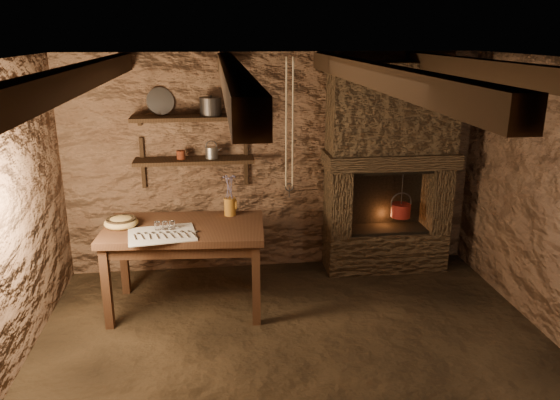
{
  "coord_description": "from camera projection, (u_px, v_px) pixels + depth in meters",
  "views": [
    {
      "loc": [
        -0.63,
        -3.83,
        2.6
      ],
      "look_at": [
        -0.06,
        0.9,
        1.12
      ],
      "focal_mm": 35.0,
      "sensor_mm": 36.0,
      "label": 1
    }
  ],
  "objects": [
    {
      "name": "floor",
      "position": [
        300.0,
        363.0,
        4.47
      ],
      "size": [
        4.5,
        4.5,
        0.0
      ],
      "primitive_type": "plane",
      "color": "black",
      "rests_on": "ground"
    },
    {
      "name": "back_wall",
      "position": [
        273.0,
        164.0,
        6.01
      ],
      "size": [
        4.5,
        0.04,
        2.4
      ],
      "primitive_type": "cube",
      "color": "#513526",
      "rests_on": "floor"
    },
    {
      "name": "front_wall",
      "position": [
        379.0,
        391.0,
        2.22
      ],
      "size": [
        4.5,
        0.04,
        2.4
      ],
      "primitive_type": "cube",
      "color": "#513526",
      "rests_on": "floor"
    },
    {
      "name": "ceiling",
      "position": [
        304.0,
        62.0,
        3.76
      ],
      "size": [
        4.5,
        4.0,
        0.04
      ],
      "primitive_type": "cube",
      "color": "black",
      "rests_on": "back_wall"
    },
    {
      "name": "beam_far_left",
      "position": [
        80.0,
        77.0,
        3.62
      ],
      "size": [
        0.14,
        3.95,
        0.16
      ],
      "primitive_type": "cube",
      "color": "black",
      "rests_on": "ceiling"
    },
    {
      "name": "beam_mid_left",
      "position": [
        231.0,
        76.0,
        3.73
      ],
      "size": [
        0.14,
        3.95,
        0.16
      ],
      "primitive_type": "cube",
      "color": "black",
      "rests_on": "ceiling"
    },
    {
      "name": "beam_mid_right",
      "position": [
        373.0,
        74.0,
        3.85
      ],
      "size": [
        0.14,
        3.95,
        0.16
      ],
      "primitive_type": "cube",
      "color": "black",
      "rests_on": "ceiling"
    },
    {
      "name": "beam_far_right",
      "position": [
        507.0,
        73.0,
        3.96
      ],
      "size": [
        0.14,
        3.95,
        0.16
      ],
      "primitive_type": "cube",
      "color": "black",
      "rests_on": "ceiling"
    },
    {
      "name": "shelf_lower",
      "position": [
        194.0,
        161.0,
        5.74
      ],
      "size": [
        1.25,
        0.3,
        0.04
      ],
      "primitive_type": "cube",
      "color": "black",
      "rests_on": "back_wall"
    },
    {
      "name": "shelf_upper",
      "position": [
        192.0,
        118.0,
        5.6
      ],
      "size": [
        1.25,
        0.3,
        0.04
      ],
      "primitive_type": "cube",
      "color": "black",
      "rests_on": "back_wall"
    },
    {
      "name": "hearth",
      "position": [
        389.0,
        163.0,
        5.93
      ],
      "size": [
        1.43,
        0.51,
        2.3
      ],
      "color": "#322519",
      "rests_on": "floor"
    },
    {
      "name": "work_table",
      "position": [
        186.0,
        264.0,
        5.24
      ],
      "size": [
        1.54,
        0.95,
        0.85
      ],
      "rotation": [
        0.0,
        0.0,
        -0.07
      ],
      "color": "#382013",
      "rests_on": "floor"
    },
    {
      "name": "linen_cloth",
      "position": [
        162.0,
        234.0,
        4.9
      ],
      "size": [
        0.65,
        0.55,
        0.01
      ],
      "primitive_type": "cube",
      "rotation": [
        0.0,
        0.0,
        0.14
      ],
      "color": "beige",
      "rests_on": "work_table"
    },
    {
      "name": "pewter_cutlery_row",
      "position": [
        162.0,
        234.0,
        4.88
      ],
      "size": [
        0.52,
        0.26,
        0.01
      ],
      "primitive_type": null,
      "rotation": [
        0.0,
        0.0,
        0.14
      ],
      "color": "gray",
      "rests_on": "linen_cloth"
    },
    {
      "name": "drinking_glasses",
      "position": [
        165.0,
        226.0,
        4.99
      ],
      "size": [
        0.19,
        0.06,
        0.08
      ],
      "primitive_type": null,
      "color": "silver",
      "rests_on": "linen_cloth"
    },
    {
      "name": "stoneware_jug",
      "position": [
        230.0,
        198.0,
        5.37
      ],
      "size": [
        0.15,
        0.15,
        0.41
      ],
      "rotation": [
        0.0,
        0.0,
        0.4
      ],
      "color": "#A2651F",
      "rests_on": "work_table"
    },
    {
      "name": "wooden_bowl",
      "position": [
        121.0,
        223.0,
        5.1
      ],
      "size": [
        0.41,
        0.41,
        0.11
      ],
      "primitive_type": "ellipsoid",
      "rotation": [
        0.0,
        0.0,
        0.39
      ],
      "color": "olive",
      "rests_on": "work_table"
    },
    {
      "name": "iron_stockpot",
      "position": [
        211.0,
        107.0,
        5.59
      ],
      "size": [
        0.26,
        0.26,
        0.17
      ],
      "primitive_type": "cylinder",
      "rotation": [
        0.0,
        0.0,
        -0.21
      ],
      "color": "#2A2725",
      "rests_on": "shelf_upper"
    },
    {
      "name": "tin_pan",
      "position": [
        160.0,
        101.0,
        5.61
      ],
      "size": [
        0.31,
        0.21,
        0.28
      ],
      "primitive_type": "cylinder",
      "rotation": [
        1.26,
        0.0,
        0.34
      ],
      "color": "#9D9E99",
      "rests_on": "shelf_upper"
    },
    {
      "name": "small_kettle",
      "position": [
        212.0,
        153.0,
        5.73
      ],
      "size": [
        0.18,
        0.13,
        0.19
      ],
      "primitive_type": null,
      "rotation": [
        0.0,
        0.0,
        0.02
      ],
      "color": "#9D9E99",
      "rests_on": "shelf_lower"
    },
    {
      "name": "rusty_tin",
      "position": [
        181.0,
        155.0,
        5.7
      ],
      "size": [
        0.1,
        0.1,
        0.09
      ],
      "primitive_type": "cylinder",
      "rotation": [
        0.0,
        0.0,
        0.1
      ],
      "color": "#511D10",
      "rests_on": "shelf_lower"
    },
    {
      "name": "red_pot",
      "position": [
        401.0,
        210.0,
        6.06
      ],
      "size": [
        0.25,
        0.25,
        0.54
      ],
      "rotation": [
        0.0,
        0.0,
        0.21
      ],
      "color": "maroon",
      "rests_on": "hearth"
    },
    {
      "name": "hanging_ropes",
      "position": [
        290.0,
        124.0,
        4.94
      ],
      "size": [
        0.08,
        0.08,
        1.2
      ],
      "primitive_type": null,
      "color": "beige",
      "rests_on": "ceiling"
    }
  ]
}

